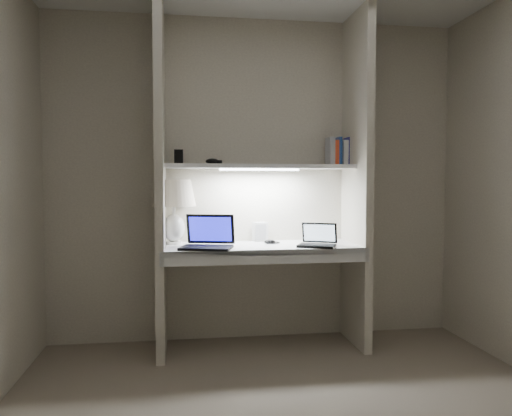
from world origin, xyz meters
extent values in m
cube|color=beige|center=(0.00, 1.50, 1.25)|extent=(3.20, 0.01, 2.50)
cube|color=beige|center=(-0.73, 1.23, 1.25)|extent=(0.06, 0.55, 2.50)
cube|color=beige|center=(0.73, 1.23, 1.25)|extent=(0.06, 0.55, 2.50)
cube|color=white|center=(0.00, 1.23, 0.75)|extent=(1.40, 0.55, 0.04)
cube|color=silver|center=(0.00, 0.96, 0.72)|extent=(1.46, 0.03, 0.10)
cube|color=silver|center=(0.00, 1.32, 1.35)|extent=(1.40, 0.36, 0.03)
cube|color=white|center=(0.00, 1.32, 1.33)|extent=(0.60, 0.04, 0.02)
cylinder|color=white|center=(-0.64, 1.36, 0.78)|extent=(0.12, 0.12, 0.02)
ellipsoid|color=white|center=(-0.64, 1.36, 0.89)|extent=(0.16, 0.16, 0.21)
cylinder|color=white|center=(-0.64, 1.36, 1.01)|extent=(0.03, 0.03, 0.09)
sphere|color=#FFD899|center=(-0.64, 1.36, 1.10)|extent=(0.05, 0.05, 0.05)
cube|color=black|center=(-0.41, 1.06, 0.78)|extent=(0.40, 0.32, 0.02)
cube|color=black|center=(-0.41, 1.06, 0.79)|extent=(0.33, 0.24, 0.00)
cube|color=black|center=(-0.38, 1.20, 0.90)|extent=(0.35, 0.15, 0.22)
cube|color=#171AC9|center=(-0.38, 1.19, 0.90)|extent=(0.31, 0.13, 0.18)
cube|color=black|center=(0.37, 1.05, 0.78)|extent=(0.31, 0.27, 0.02)
cube|color=black|center=(0.37, 1.05, 0.79)|extent=(0.25, 0.21, 0.00)
cube|color=black|center=(0.42, 1.15, 0.86)|extent=(0.25, 0.16, 0.15)
cube|color=#CFE8FF|center=(0.42, 1.14, 0.86)|extent=(0.22, 0.13, 0.12)
cube|color=silver|center=(0.02, 1.45, 0.84)|extent=(0.12, 0.10, 0.15)
ellipsoid|color=black|center=(0.07, 1.28, 0.79)|extent=(0.09, 0.07, 0.03)
torus|color=black|center=(0.11, 1.30, 0.78)|extent=(0.12, 0.12, 0.01)
cube|color=#FFF535|center=(-0.45, 1.15, 0.77)|extent=(0.10, 0.10, 0.00)
cube|color=silver|center=(0.74, 1.38, 1.46)|extent=(0.03, 0.14, 0.19)
cube|color=navy|center=(0.71, 1.38, 1.47)|extent=(0.04, 0.14, 0.22)
cube|color=white|center=(0.67, 1.38, 1.46)|extent=(0.04, 0.14, 0.19)
cube|color=#224793|center=(0.63, 1.38, 1.47)|extent=(0.02, 0.14, 0.22)
cube|color=#EA4821|center=(0.60, 1.38, 1.46)|extent=(0.03, 0.14, 0.19)
cube|color=#ADACB1|center=(0.57, 1.38, 1.47)|extent=(0.04, 0.14, 0.22)
cube|color=black|center=(-0.60, 1.35, 1.42)|extent=(0.07, 0.05, 0.11)
ellipsoid|color=black|center=(-0.35, 1.39, 1.39)|extent=(0.12, 0.10, 0.05)
camera|label=1|loc=(-0.58, -2.39, 1.23)|focal=35.00mm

